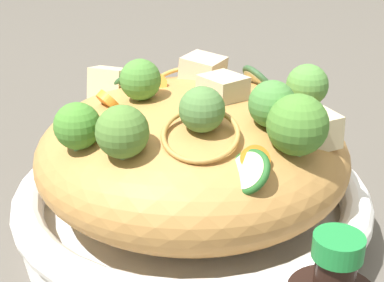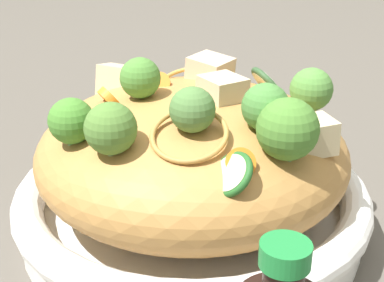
% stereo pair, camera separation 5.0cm
% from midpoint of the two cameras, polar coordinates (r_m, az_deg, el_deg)
% --- Properties ---
extents(ground_plane, '(3.00, 3.00, 0.00)m').
position_cam_midpoint_polar(ground_plane, '(0.54, 2.66, -8.83)').
color(ground_plane, '#544E45').
extents(serving_bowl, '(0.32, 0.32, 0.05)m').
position_cam_midpoint_polar(serving_bowl, '(0.53, 2.72, -6.42)').
color(serving_bowl, white).
rests_on(serving_bowl, ground_plane).
extents(noodle_heap, '(0.28, 0.28, 0.12)m').
position_cam_midpoint_polar(noodle_heap, '(0.50, 2.83, -1.20)').
color(noodle_heap, '#B58042').
rests_on(noodle_heap, serving_bowl).
extents(broccoli_florets, '(0.17, 0.25, 0.06)m').
position_cam_midpoint_polar(broccoli_florets, '(0.43, 5.11, 2.84)').
color(broccoli_florets, '#91AE72').
rests_on(broccoli_florets, serving_bowl).
extents(carrot_coins, '(0.22, 0.09, 0.04)m').
position_cam_midpoint_polar(carrot_coins, '(0.47, -1.32, 2.95)').
color(carrot_coins, orange).
rests_on(carrot_coins, serving_bowl).
extents(zucchini_slices, '(0.23, 0.15, 0.04)m').
position_cam_midpoint_polar(zucchini_slices, '(0.51, 4.15, 4.38)').
color(zucchini_slices, beige).
rests_on(zucchini_slices, serving_bowl).
extents(chicken_chunks, '(0.22, 0.14, 0.05)m').
position_cam_midpoint_polar(chicken_chunks, '(0.50, 4.61, 5.05)').
color(chicken_chunks, beige).
rests_on(chicken_chunks, serving_bowl).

